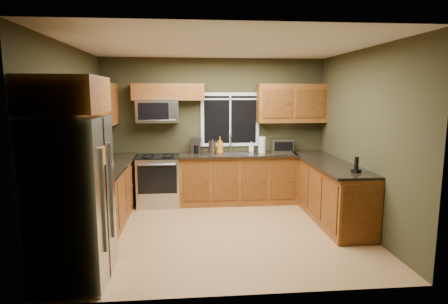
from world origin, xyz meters
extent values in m
plane|color=#A37747|center=(0.00, 0.00, 0.00)|extent=(4.20, 4.20, 0.00)
plane|color=white|center=(0.00, 0.00, 2.70)|extent=(4.20, 4.20, 0.00)
plane|color=#34311B|center=(0.00, 1.80, 1.35)|extent=(4.20, 0.00, 4.20)
plane|color=#34311B|center=(0.00, -1.80, 1.35)|extent=(4.20, 0.00, 4.20)
plane|color=#34311B|center=(-2.10, 0.00, 1.35)|extent=(0.00, 3.60, 3.60)
plane|color=#34311B|center=(2.10, 0.00, 1.35)|extent=(0.00, 3.60, 3.60)
cube|color=white|center=(0.30, 1.79, 1.55)|extent=(1.12, 0.03, 1.02)
cube|color=black|center=(0.30, 1.78, 1.55)|extent=(1.00, 0.01, 0.90)
cube|color=white|center=(0.30, 1.77, 1.55)|extent=(0.03, 0.01, 0.90)
cube|color=white|center=(0.30, 1.77, 1.94)|extent=(1.00, 0.01, 0.03)
cube|color=brown|center=(-1.80, 0.48, 0.45)|extent=(0.60, 2.65, 0.90)
cube|color=black|center=(-1.78, 0.48, 0.92)|extent=(0.65, 2.65, 0.04)
cube|color=brown|center=(0.42, 1.50, 0.45)|extent=(2.17, 0.60, 0.90)
cube|color=black|center=(0.42, 1.48, 0.92)|extent=(2.17, 0.65, 0.04)
cube|color=brown|center=(1.80, 0.55, 0.45)|extent=(0.60, 2.50, 0.90)
cube|color=#5E3010|center=(1.80, -0.71, 0.45)|extent=(0.56, 0.02, 0.82)
cube|color=black|center=(1.78, 0.55, 0.92)|extent=(0.65, 2.50, 0.04)
cube|color=brown|center=(-1.94, 0.48, 1.86)|extent=(0.33, 2.65, 0.72)
cube|color=brown|center=(-0.85, 1.64, 2.07)|extent=(1.30, 0.33, 0.30)
cube|color=brown|center=(1.45, 1.64, 1.86)|extent=(1.30, 0.33, 0.72)
cube|color=brown|center=(-1.74, -1.30, 2.03)|extent=(0.72, 0.90, 0.38)
cube|color=#B7B7BC|center=(-1.74, -1.30, 0.90)|extent=(0.72, 0.90, 1.80)
cube|color=slate|center=(-1.37, -1.50, 0.95)|extent=(0.03, 0.04, 1.10)
cube|color=slate|center=(-1.37, -1.10, 0.95)|extent=(0.03, 0.04, 1.10)
cube|color=black|center=(-1.38, -1.30, 0.90)|extent=(0.01, 0.02, 1.78)
cube|color=#C16B12|center=(-1.37, -1.40, 1.40)|extent=(0.01, 0.14, 0.20)
cube|color=#B7B7BC|center=(-1.05, 1.48, 0.45)|extent=(0.76, 0.65, 0.90)
cube|color=black|center=(-1.05, 1.48, 0.91)|extent=(0.76, 0.64, 0.03)
cube|color=black|center=(-1.05, 1.15, 0.55)|extent=(0.68, 0.02, 0.50)
cylinder|color=slate|center=(-1.05, 1.12, 0.82)|extent=(0.64, 0.04, 0.04)
cylinder|color=black|center=(-1.23, 1.33, 0.93)|extent=(0.20, 0.20, 0.01)
cylinder|color=black|center=(-0.87, 1.33, 0.93)|extent=(0.20, 0.20, 0.01)
cylinder|color=black|center=(-1.23, 1.61, 0.93)|extent=(0.20, 0.20, 0.01)
cylinder|color=black|center=(-0.87, 1.61, 0.93)|extent=(0.20, 0.20, 0.01)
cube|color=#B7B7BC|center=(-1.05, 1.61, 1.73)|extent=(0.76, 0.38, 0.42)
cube|color=black|center=(-1.11, 1.42, 1.73)|extent=(0.54, 0.01, 0.30)
cube|color=slate|center=(-0.74, 1.42, 1.73)|extent=(0.10, 0.01, 0.30)
cylinder|color=slate|center=(-1.05, 1.40, 1.57)|extent=(0.66, 0.02, 0.02)
cube|color=slate|center=(0.30, 1.48, 0.94)|extent=(0.60, 0.42, 0.02)
cylinder|color=#B7B7BC|center=(0.30, 1.68, 1.11)|extent=(0.03, 0.03, 0.34)
cylinder|color=#B7B7BC|center=(0.30, 1.60, 1.27)|extent=(0.03, 0.18, 0.03)
cube|color=#B7B7BC|center=(1.28, 1.62, 1.07)|extent=(0.42, 0.33, 0.25)
cube|color=black|center=(1.28, 1.46, 1.07)|extent=(0.34, 0.04, 0.17)
cube|color=slate|center=(-0.35, 1.65, 1.09)|extent=(0.22, 0.25, 0.30)
cylinder|color=black|center=(-0.35, 1.57, 1.02)|extent=(0.13, 0.13, 0.16)
cylinder|color=#B7B7BC|center=(-0.05, 1.61, 1.05)|extent=(0.17, 0.17, 0.22)
cone|color=black|center=(-0.05, 1.61, 1.18)|extent=(0.11, 0.11, 0.06)
cylinder|color=white|center=(0.87, 1.51, 1.09)|extent=(0.16, 0.16, 0.30)
cylinder|color=slate|center=(0.87, 1.51, 1.25)|extent=(0.03, 0.03, 0.04)
imported|color=#C16B12|center=(0.08, 1.50, 1.10)|extent=(0.14, 0.14, 0.31)
imported|color=white|center=(0.70, 1.70, 1.04)|extent=(0.10, 0.10, 0.19)
cube|color=black|center=(1.86, -0.34, 0.96)|extent=(0.13, 0.13, 0.04)
cube|color=black|center=(1.86, -0.34, 1.07)|extent=(0.06, 0.05, 0.18)
camera|label=1|loc=(-0.47, -5.32, 2.04)|focal=30.00mm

